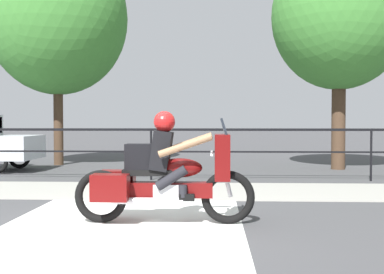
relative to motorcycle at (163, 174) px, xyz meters
The scene contains 7 objects.
ground_plane 1.10m from the motorcycle, 156.44° to the right, with size 120.00×120.00×0.00m, color #424244.
sidewalk_band 3.23m from the motorcycle, 104.52° to the left, with size 44.00×2.40×0.01m, color #99968E.
crosswalk_band 1.01m from the motorcycle, 134.21° to the right, with size 3.19×6.00×0.01m, color silver.
fence_railing 4.86m from the motorcycle, 99.38° to the left, with size 36.00×0.05×1.21m.
motorcycle is the anchor object (origin of this frame).
tree_behind_sign 9.41m from the motorcycle, 60.49° to the left, with size 3.84×3.84×6.51m.
tree_behind_car 10.30m from the motorcycle, 116.31° to the left, with size 4.37×4.37×7.02m.
Camera 1 is at (1.46, -6.09, 1.39)m, focal length 45.00 mm.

